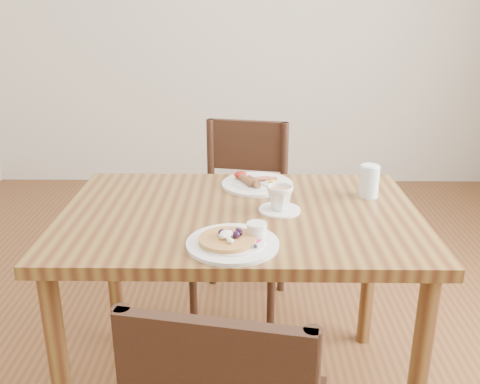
# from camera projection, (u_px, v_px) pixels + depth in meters

# --- Properties ---
(dining_table) EXTENTS (1.20, 0.80, 0.75)m
(dining_table) POSITION_uv_depth(u_px,v_px,m) (240.00, 238.00, 1.83)
(dining_table) COLOR brown
(dining_table) RESTS_ON ground
(chair_far) EXTENTS (0.49, 0.49, 0.88)m
(chair_far) POSITION_uv_depth(u_px,v_px,m) (242.00, 208.00, 2.51)
(chair_far) COLOR #331A12
(chair_far) RESTS_ON ground
(pancake_plate) EXTENTS (0.27, 0.27, 0.06)m
(pancake_plate) POSITION_uv_depth(u_px,v_px,m) (234.00, 241.00, 1.54)
(pancake_plate) COLOR white
(pancake_plate) RESTS_ON dining_table
(breakfast_plate) EXTENTS (0.27, 0.27, 0.04)m
(breakfast_plate) POSITION_uv_depth(u_px,v_px,m) (256.00, 183.00, 2.03)
(breakfast_plate) COLOR white
(breakfast_plate) RESTS_ON dining_table
(teacup_saucer) EXTENTS (0.14, 0.14, 0.09)m
(teacup_saucer) POSITION_uv_depth(u_px,v_px,m) (280.00, 200.00, 1.78)
(teacup_saucer) COLOR white
(teacup_saucer) RESTS_ON dining_table
(water_glass) EXTENTS (0.07, 0.07, 0.12)m
(water_glass) POSITION_uv_depth(u_px,v_px,m) (369.00, 181.00, 1.91)
(water_glass) COLOR silver
(water_glass) RESTS_ON dining_table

